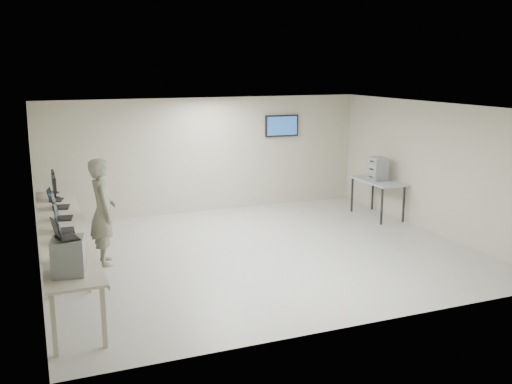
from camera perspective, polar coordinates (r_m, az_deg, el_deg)
name	(u,v)px	position (r m, az deg, el deg)	size (l,w,h in m)	color
room	(260,180)	(10.86, 0.44, 1.21)	(8.01, 7.01, 2.81)	silver
workbench	(63,230)	(10.17, -18.71, -3.62)	(0.76, 6.00, 0.90)	beige
equipment_box	(68,256)	(7.77, -18.26, -6.11)	(0.40, 0.46, 0.47)	gray
laptop_on_box	(62,234)	(7.68, -18.81, -3.98)	(0.35, 0.39, 0.27)	black
laptop_0	(70,256)	(8.30, -18.10, -6.13)	(0.32, 0.37, 0.27)	black
laptop_1	(65,237)	(9.25, -18.60, -4.29)	(0.31, 0.35, 0.25)	black
laptop_2	(62,227)	(9.80, -18.81, -3.35)	(0.31, 0.37, 0.28)	black
laptop_3	(61,215)	(10.59, -18.96, -2.18)	(0.36, 0.41, 0.29)	black
laptop_4	(58,204)	(11.43, -19.20, -1.14)	(0.37, 0.43, 0.30)	black
laptop_5	(53,197)	(12.08, -19.60, -0.52)	(0.34, 0.37, 0.26)	black
monitor_near	(55,185)	(12.26, -19.50, 0.66)	(0.20, 0.46, 0.45)	black
monitor_far	(53,180)	(12.77, -19.62, 1.15)	(0.21, 0.48, 0.47)	black
soldier	(103,212)	(10.61, -15.07, -1.91)	(0.71, 0.47, 1.95)	#6A6D5A
side_table	(378,183)	(13.82, 12.07, 0.88)	(0.69, 1.49, 0.89)	#949DA7
storage_bins	(378,169)	(13.74, 12.07, 2.30)	(0.35, 0.39, 0.56)	#94989D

